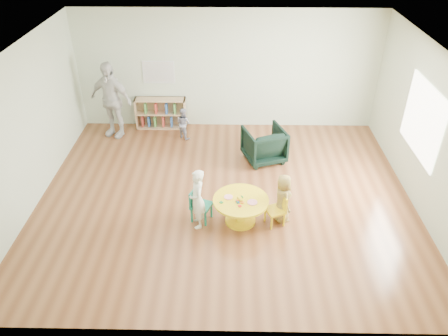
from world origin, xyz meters
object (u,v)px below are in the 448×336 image
object	(u,v)px
kid_chair_left	(199,204)
toddler	(183,123)
child_right	(283,198)
kid_chair_right	(277,209)
armchair	(264,144)
bookshelf	(161,113)
adult_caretaker	(111,100)
activity_table	(241,206)
child_left	(197,199)

from	to	relation	value
kid_chair_left	toddler	world-z (taller)	toddler
child_right	toddler	xyz separation A→B (m)	(-2.01, 2.97, -0.09)
kid_chair_right	child_right	distance (m)	0.20
armchair	child_right	xyz separation A→B (m)	(0.20, -2.02, 0.09)
bookshelf	adult_caretaker	bearing A→B (deg)	-157.88
armchair	adult_caretaker	world-z (taller)	adult_caretaker
activity_table	adult_caretaker	distance (m)	4.35
armchair	toddler	size ratio (longest dim) A/B	1.10
bookshelf	toddler	size ratio (longest dim) A/B	1.62
kid_chair_right	bookshelf	xyz separation A→B (m)	(-2.52, 3.61, 0.06)
kid_chair_right	bookshelf	bearing A→B (deg)	11.39
toddler	child_left	bearing A→B (deg)	140.14
activity_table	child_right	xyz separation A→B (m)	(0.72, 0.08, 0.13)
toddler	adult_caretaker	distance (m)	1.73
bookshelf	child_right	world-z (taller)	child_right
kid_chair_left	bookshelf	bearing A→B (deg)	-140.64
bookshelf	toddler	distance (m)	0.81
bookshelf	child_left	distance (m)	3.87
kid_chair_left	toddler	size ratio (longest dim) A/B	0.82
activity_table	child_left	bearing A→B (deg)	-172.39
bookshelf	child_left	world-z (taller)	child_left
kid_chair_right	armchair	xyz separation A→B (m)	(-0.11, 2.12, 0.06)
kid_chair_left	armchair	world-z (taller)	armchair
activity_table	toddler	bearing A→B (deg)	112.82
activity_table	child_right	size ratio (longest dim) A/B	1.05
kid_chair_right	adult_caretaker	size ratio (longest dim) A/B	0.32
armchair	bookshelf	bearing A→B (deg)	-51.23
child_left	child_right	world-z (taller)	child_left
bookshelf	adult_caretaker	distance (m)	1.23
armchair	toddler	xyz separation A→B (m)	(-1.81, 0.96, 0.00)
adult_caretaker	armchair	bearing A→B (deg)	3.14
activity_table	toddler	xyz separation A→B (m)	(-1.28, 3.05, 0.04)
kid_chair_right	bookshelf	size ratio (longest dim) A/B	0.48
child_left	adult_caretaker	xyz separation A→B (m)	(-2.19, 3.27, 0.34)
child_left	toddler	world-z (taller)	child_left
kid_chair_right	adult_caretaker	xyz separation A→B (m)	(-3.56, 3.19, 0.58)
child_left	child_right	bearing A→B (deg)	85.42
kid_chair_right	toddler	bearing A→B (deg)	8.38
activity_table	child_left	distance (m)	0.77
activity_table	adult_caretaker	xyz separation A→B (m)	(-2.93, 3.17, 0.56)
kid_chair_right	adult_caretaker	world-z (taller)	adult_caretaker
kid_chair_left	activity_table	bearing A→B (deg)	106.23
child_left	child_right	distance (m)	1.47
toddler	adult_caretaker	bearing A→B (deg)	36.13
activity_table	kid_chair_right	size ratio (longest dim) A/B	1.68
kid_chair_right	armchair	distance (m)	2.12
activity_table	kid_chair_left	xyz separation A→B (m)	(-0.72, 0.06, -0.01)
armchair	child_left	distance (m)	2.53
child_right	adult_caretaker	xyz separation A→B (m)	(-3.65, 3.09, 0.43)
activity_table	kid_chair_right	bearing A→B (deg)	-1.97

